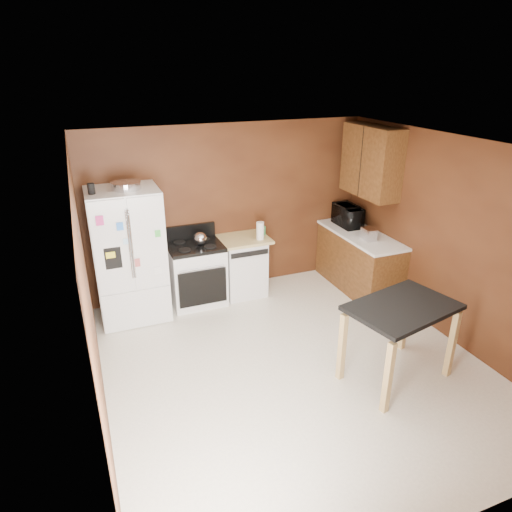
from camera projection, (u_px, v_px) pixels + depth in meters
floor at (294, 365)px, 5.33m from camera, size 4.50×4.50×0.00m
ceiling at (302, 149)px, 4.36m from camera, size 4.50×4.50×0.00m
wall_back at (230, 209)px, 6.77m from camera, size 4.20×0.00×4.20m
wall_front at (455, 402)px, 2.92m from camera, size 4.20×0.00×4.20m
wall_left at (90, 303)px, 4.13m from camera, size 0.00×4.50×4.50m
wall_right at (452, 241)px, 5.56m from camera, size 0.00×4.50×4.50m
roasting_pan at (126, 185)px, 5.69m from camera, size 0.37×0.37×0.09m
pen_cup at (91, 189)px, 5.46m from camera, size 0.09×0.09×0.13m
kettle at (200, 239)px, 6.37m from camera, size 0.18×0.18×0.18m
paper_towel at (260, 231)px, 6.59m from camera, size 0.13×0.13×0.26m
green_canister at (262, 230)px, 6.80m from camera, size 0.12×0.12×0.12m
toaster at (369, 234)px, 6.57m from camera, size 0.16×0.24×0.17m
microwave at (348, 216)px, 7.11m from camera, size 0.36×0.53×0.29m
refrigerator at (129, 255)px, 6.05m from camera, size 0.90×0.80×1.80m
gas_range at (196, 273)px, 6.58m from camera, size 0.76×0.68×1.10m
dishwasher at (242, 265)px, 6.85m from camera, size 0.78×0.63×0.89m
right_cabinets at (362, 232)px, 6.87m from camera, size 0.63×1.58×2.45m
island at (401, 318)px, 4.85m from camera, size 1.27×0.98×0.91m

